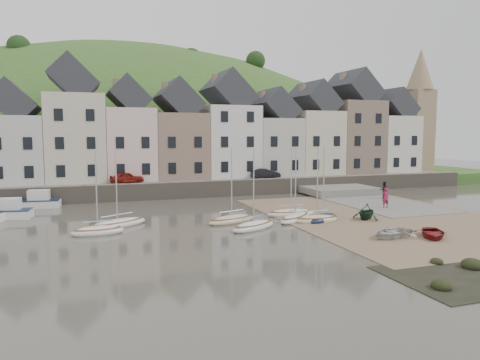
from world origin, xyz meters
name	(u,v)px	position (x,y,z in m)	size (l,w,h in m)	color
ground	(265,226)	(0.00, 0.00, 0.00)	(160.00, 160.00, 0.00)	#464237
quay_land	(181,178)	(0.00, 32.00, 0.75)	(90.00, 30.00, 1.50)	#345421
quay_street	(200,180)	(0.00, 20.50, 1.55)	(70.00, 7.00, 0.10)	slate
seawall	(208,189)	(0.00, 17.00, 0.90)	(70.00, 1.20, 1.80)	slate
beach	(384,217)	(11.00, 0.00, 0.03)	(18.00, 26.00, 0.06)	#7D654C
slipway	(369,201)	(15.00, 8.00, 0.06)	(8.00, 18.00, 0.12)	slate
hillside	(129,258)	(-5.00, 60.00, -17.99)	(134.40, 84.00, 84.00)	#345421
townhouse_terrace	(207,132)	(1.76, 24.00, 7.32)	(61.05, 8.00, 13.93)	silver
church_spire	(419,107)	(34.55, 24.00, 11.06)	(4.00, 4.00, 18.00)	#997F60
sailboat_0	(117,224)	(-10.91, 3.36, 0.26)	(5.24, 3.97, 6.32)	white
sailboat_1	(98,231)	(-12.43, 1.16, 0.27)	(3.82, 1.82, 6.32)	white
sailboat_2	(232,219)	(-2.08, 2.05, 0.26)	(4.68, 2.94, 6.32)	beige
sailboat_3	(254,226)	(-1.31, -0.87, 0.26)	(4.57, 3.45, 6.32)	white
sailboat_4	(291,213)	(3.72, 3.20, 0.26)	(4.39, 1.84, 6.32)	white
sailboat_5	(323,218)	(5.22, 0.23, 0.27)	(4.03, 3.25, 6.32)	#152342
sailboat_6	(295,217)	(3.15, 1.18, 0.26)	(4.58, 4.18, 6.32)	white
sailboat_7	(317,219)	(4.48, -0.08, 0.27)	(3.71, 1.55, 6.32)	beige
motorboat_0	(2,212)	(-19.86, 10.05, 0.58)	(5.25, 2.36, 1.70)	white
motorboat_2	(32,202)	(-18.00, 15.32, 0.58)	(5.64, 2.20, 1.70)	white
rowboat_white	(391,232)	(6.59, -6.74, 0.41)	(2.42, 3.39, 0.70)	beige
rowboat_green	(366,211)	(8.81, -0.55, 0.73)	(2.18, 2.53, 1.33)	#15301D
rowboat_red	(432,233)	(9.25, -7.67, 0.39)	(2.25, 3.15, 0.65)	maroon
person_red	(385,198)	(13.77, 3.58, 1.09)	(0.70, 0.46, 1.93)	#A01D43
person_dark	(384,190)	(17.44, 8.79, 1.03)	(0.89, 0.69, 1.82)	black
car_left	(127,178)	(-8.63, 19.50, 2.23)	(1.48, 3.69, 1.26)	maroon
car_right	(265,173)	(7.99, 19.50, 2.20)	(1.28, 3.67, 1.21)	black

